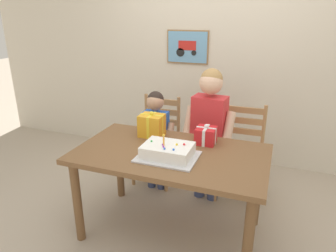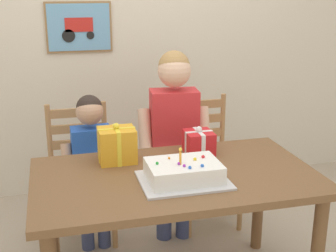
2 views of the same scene
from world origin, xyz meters
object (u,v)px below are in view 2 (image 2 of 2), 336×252
(birthday_cake, at_px, (184,173))
(gift_box_red_large, at_px, (199,142))
(gift_box_beside_cake, at_px, (117,145))
(chair_left, at_px, (81,173))
(dining_table, at_px, (175,191))
(chair_right, at_px, (205,160))
(child_older, at_px, (174,129))
(child_younger, at_px, (92,159))

(birthday_cake, xyz_separation_m, gift_box_red_large, (0.20, 0.37, 0.02))
(gift_box_beside_cake, relative_size, chair_left, 0.25)
(dining_table, bearing_deg, chair_right, 61.21)
(gift_box_red_large, relative_size, chair_left, 0.19)
(dining_table, distance_m, child_older, 0.65)
(gift_box_red_large, distance_m, chair_left, 0.93)
(birthday_cake, height_order, gift_box_beside_cake, gift_box_beside_cake)
(birthday_cake, xyz_separation_m, child_older, (0.15, 0.71, -0.00))
(chair_left, xyz_separation_m, child_younger, (0.07, -0.20, 0.17))
(gift_box_beside_cake, height_order, child_older, child_older)
(gift_box_red_large, relative_size, child_younger, 0.17)
(dining_table, distance_m, gift_box_beside_cake, 0.42)
(gift_box_red_large, relative_size, chair_right, 0.19)
(gift_box_red_large, bearing_deg, dining_table, -129.09)
(gift_box_beside_cake, distance_m, chair_left, 0.69)
(child_younger, bearing_deg, chair_right, 13.73)
(dining_table, bearing_deg, child_younger, 121.97)
(gift_box_red_large, bearing_deg, birthday_cake, -118.67)
(dining_table, relative_size, gift_box_beside_cake, 6.55)
(birthday_cake, distance_m, chair_right, 1.06)
(chair_left, bearing_deg, birthday_cake, -63.34)
(birthday_cake, relative_size, chair_left, 0.48)
(birthday_cake, distance_m, child_younger, 0.83)
(dining_table, relative_size, chair_left, 1.61)
(birthday_cake, height_order, chair_right, birthday_cake)
(gift_box_beside_cake, distance_m, child_older, 0.56)
(child_older, bearing_deg, chair_right, 35.14)
(dining_table, relative_size, child_younger, 1.41)
(gift_box_beside_cake, distance_m, chair_right, 0.98)
(gift_box_beside_cake, height_order, chair_left, gift_box_beside_cake)
(chair_right, bearing_deg, chair_left, 180.00)
(chair_left, bearing_deg, chair_right, -0.00)
(child_younger, bearing_deg, chair_left, 108.10)
(chair_left, height_order, child_older, child_older)
(gift_box_beside_cake, bearing_deg, dining_table, -43.75)
(chair_left, distance_m, child_older, 0.72)
(chair_left, relative_size, child_older, 0.71)
(gift_box_beside_cake, xyz_separation_m, child_older, (0.43, 0.35, -0.05))
(birthday_cake, height_order, child_younger, child_younger)
(dining_table, distance_m, birthday_cake, 0.18)
(gift_box_red_large, height_order, chair_right, chair_right)
(chair_left, bearing_deg, gift_box_beside_cake, -72.14)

